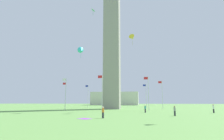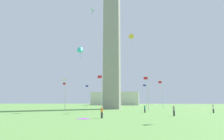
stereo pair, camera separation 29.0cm
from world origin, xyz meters
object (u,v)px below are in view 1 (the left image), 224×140
(kite_yellow_delta, at_px, (132,38))
(person_white_shirt, at_px, (214,109))
(person_orange_shirt, at_px, (103,112))
(flagpole_ne, at_px, (65,92))
(flagpole_e, at_px, (102,91))
(distant_building, at_px, (115,99))
(person_teal_shirt, at_px, (145,109))
(flagpole_sw, at_px, (146,95))
(kite_green_diamond, at_px, (93,10))
(flagpole_se, at_px, (148,92))
(picnic_blanket_near_first_person, at_px, (85,119))
(obelisk_monument, at_px, (112,38))
(kite_cyan_delta, at_px, (81,50))
(flagpole_nw, at_px, (88,95))
(person_gray_shirt, at_px, (175,111))
(flagpole_s, at_px, (162,93))
(flagpole_n, at_px, (65,94))

(kite_yellow_delta, bearing_deg, person_white_shirt, 168.64)
(person_orange_shirt, bearing_deg, flagpole_ne, 33.17)
(flagpole_e, relative_size, distant_building, 0.29)
(flagpole_ne, distance_m, person_white_shirt, 35.12)
(person_teal_shirt, height_order, distant_building, distant_building)
(flagpole_sw, height_order, kite_green_diamond, kite_green_diamond)
(flagpole_se, distance_m, picnic_blanket_near_first_person, 25.09)
(obelisk_monument, bearing_deg, person_teal_shirt, 118.41)
(flagpole_se, bearing_deg, person_white_shirt, 152.38)
(flagpole_e, distance_m, kite_cyan_delta, 10.84)
(flagpole_ne, xyz_separation_m, flagpole_se, (-21.69, 0.00, 0.00))
(flagpole_ne, relative_size, kite_yellow_delta, 3.15)
(obelisk_monument, distance_m, flagpole_ne, 23.75)
(flagpole_e, distance_m, flagpole_nw, 28.34)
(person_orange_shirt, bearing_deg, person_gray_shirt, -61.85)
(flagpole_sw, xyz_separation_m, distant_building, (18.23, -51.80, -0.58))
(flagpole_nw, height_order, person_teal_shirt, flagpole_nw)
(flagpole_se, bearing_deg, person_gray_shirt, 102.53)
(flagpole_s, relative_size, distant_building, 0.29)
(flagpole_ne, height_order, flagpole_e, same)
(flagpole_nw, distance_m, person_orange_shirt, 45.90)
(person_white_shirt, bearing_deg, flagpole_sw, -54.18)
(flagpole_n, xyz_separation_m, picnic_blanket_near_first_person, (-16.80, 33.64, -4.66))
(flagpole_e, distance_m, person_gray_shirt, 18.67)
(flagpole_s, bearing_deg, flagpole_ne, 22.50)
(flagpole_se, xyz_separation_m, kite_green_diamond, (11.50, 11.38, 16.88))
(kite_yellow_delta, height_order, kite_green_diamond, kite_green_diamond)
(kite_cyan_delta, bearing_deg, kite_green_diamond, 129.61)
(kite_yellow_delta, distance_m, kite_green_diamond, 11.90)
(obelisk_monument, relative_size, flagpole_ne, 5.33)
(person_white_shirt, bearing_deg, kite_cyan_delta, 11.56)
(flagpole_se, height_order, flagpole_s, same)
(flagpole_e, bearing_deg, picnic_blanket_near_first_person, 94.57)
(person_gray_shirt, bearing_deg, person_white_shirt, -74.43)
(flagpole_n, height_order, flagpole_sw, same)
(obelisk_monument, distance_m, flagpole_se, 23.69)
(flagpole_s, distance_m, person_gray_shirt, 26.93)
(flagpole_s, height_order, flagpole_nw, same)
(flagpole_se, bearing_deg, flagpole_ne, -0.00)
(person_white_shirt, distance_m, picnic_blanket_near_first_person, 27.32)
(flagpole_nw, bearing_deg, picnic_blanket_near_first_person, 105.46)
(person_orange_shirt, relative_size, person_gray_shirt, 0.98)
(person_orange_shirt, xyz_separation_m, person_teal_shirt, (-6.10, -14.41, -0.00))
(person_orange_shirt, relative_size, person_teal_shirt, 1.00)
(flagpole_s, bearing_deg, person_gray_shirt, 87.89)
(flagpole_ne, height_order, person_orange_shirt, flagpole_ne)
(flagpole_se, height_order, person_teal_shirt, flagpole_se)
(flagpole_ne, bearing_deg, kite_green_diamond, 131.83)
(person_gray_shirt, bearing_deg, kite_yellow_delta, -0.12)
(flagpole_sw, relative_size, picnic_blanket_near_first_person, 4.75)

